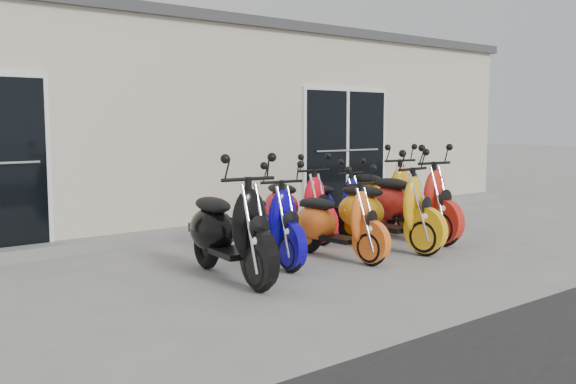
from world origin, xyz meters
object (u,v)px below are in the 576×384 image
scooter_front_red (411,191)px  scooter_front_blue (265,211)px  scooter_back_yellow (383,185)px  scooter_front_orange_a (337,211)px  scooter_front_black (229,216)px  scooter_back_red (297,196)px  scooter_front_orange_b (386,199)px  scooter_back_blue (335,195)px

scooter_front_red → scooter_front_blue: bearing=-176.0°
scooter_back_yellow → scooter_front_orange_a: bearing=-140.8°
scooter_front_orange_a → scooter_back_yellow: scooter_back_yellow is taller
scooter_front_black → scooter_back_red: (2.11, 1.40, -0.06)m
scooter_front_orange_b → scooter_back_red: size_ratio=1.07×
scooter_front_orange_a → scooter_front_orange_b: size_ratio=0.88×
scooter_front_orange_a → scooter_back_yellow: 2.57m
scooter_front_black → scooter_back_red: size_ratio=1.09×
scooter_front_orange_b → scooter_back_yellow: (1.30, 1.26, 0.00)m
scooter_back_red → scooter_back_blue: 0.82m
scooter_front_orange_b → scooter_front_red: (0.83, 0.27, 0.02)m
scooter_front_orange_b → scooter_front_red: 0.88m
scooter_front_black → scooter_back_red: 2.53m
scooter_front_orange_a → scooter_front_red: 1.79m
scooter_front_blue → scooter_front_orange_a: size_ratio=1.06×
scooter_front_orange_a → scooter_back_blue: scooter_front_orange_a is taller
scooter_front_black → scooter_front_orange_a: 1.63m
scooter_back_blue → scooter_back_yellow: scooter_back_yellow is taller
scooter_front_black → scooter_front_blue: bearing=33.5°
scooter_front_black → scooter_front_orange_b: size_ratio=1.02×
scooter_front_red → scooter_back_red: scooter_front_red is taller
scooter_front_black → scooter_back_yellow: (3.84, 1.33, -0.01)m
scooter_back_red → scooter_back_yellow: size_ratio=0.93×
scooter_front_orange_a → scooter_back_yellow: bearing=26.1°
scooter_back_blue → scooter_back_red: bearing=-174.2°
scooter_front_black → scooter_front_orange_b: bearing=8.2°
scooter_front_black → scooter_back_yellow: 4.07m
scooter_front_orange_b → scooter_front_orange_a: bearing=176.5°
scooter_back_blue → scooter_front_blue: bearing=-152.5°
scooter_front_blue → scooter_back_yellow: scooter_back_yellow is taller
scooter_front_black → scooter_front_blue: size_ratio=1.10×
scooter_front_blue → scooter_front_orange_b: size_ratio=0.93×
scooter_back_red → scooter_back_yellow: (1.74, -0.07, 0.05)m
scooter_front_black → scooter_front_blue: scooter_front_black is taller
scooter_front_orange_a → scooter_back_red: (0.48, 1.36, 0.04)m
scooter_back_blue → scooter_back_yellow: (0.93, -0.14, 0.10)m
scooter_front_orange_a → scooter_back_blue: bearing=43.8°
scooter_front_red → scooter_front_orange_a: bearing=-164.9°
scooter_front_black → scooter_front_orange_b: (2.55, 0.08, -0.01)m
scooter_back_yellow → scooter_front_blue: bearing=-154.1°
scooter_front_red → scooter_back_yellow: (0.46, 0.99, -0.02)m
scooter_front_blue → scooter_back_blue: scooter_front_blue is taller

